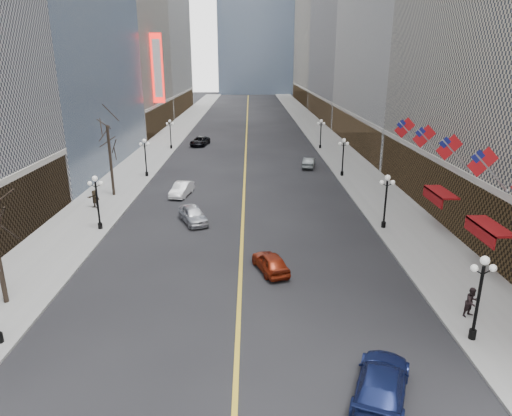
{
  "coord_description": "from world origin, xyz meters",
  "views": [
    {
      "loc": [
        0.67,
        -5.63,
        13.51
      ],
      "look_at": [
        0.95,
        15.57,
        6.6
      ],
      "focal_mm": 32.0,
      "sensor_mm": 36.0,
      "label": 1
    }
  ],
  "objects_px": {
    "streetlamp_east_3": "(321,131)",
    "car_sb_near": "(381,383)",
    "car_nb_mid": "(182,189)",
    "car_sb_far": "(309,163)",
    "streetlamp_east_0": "(480,290)",
    "streetlamp_east_2": "(343,153)",
    "streetlamp_west_2": "(145,154)",
    "car_sb_mid": "(270,262)",
    "streetlamp_east_1": "(386,196)",
    "streetlamp_west_3": "(170,131)",
    "streetlamp_west_1": "(97,197)",
    "car_nb_far": "(200,141)",
    "car_nb_near": "(193,215)"
  },
  "relations": [
    {
      "from": "streetlamp_east_2",
      "to": "car_nb_mid",
      "type": "relative_size",
      "value": 1.06
    },
    {
      "from": "car_sb_mid",
      "to": "car_sb_far",
      "type": "height_order",
      "value": "car_sb_far"
    },
    {
      "from": "streetlamp_west_2",
      "to": "streetlamp_east_1",
      "type": "bearing_deg",
      "value": -37.33
    },
    {
      "from": "streetlamp_east_2",
      "to": "car_sb_mid",
      "type": "distance_m",
      "value": 27.77
    },
    {
      "from": "streetlamp_west_2",
      "to": "car_nb_far",
      "type": "height_order",
      "value": "streetlamp_west_2"
    },
    {
      "from": "streetlamp_east_1",
      "to": "streetlamp_west_1",
      "type": "xyz_separation_m",
      "value": [
        -23.6,
        0.0,
        0.0
      ]
    },
    {
      "from": "streetlamp_east_1",
      "to": "car_sb_far",
      "type": "relative_size",
      "value": 1.1
    },
    {
      "from": "streetlamp_east_1",
      "to": "car_sb_far",
      "type": "height_order",
      "value": "streetlamp_east_1"
    },
    {
      "from": "streetlamp_east_2",
      "to": "streetlamp_west_2",
      "type": "distance_m",
      "value": 23.6
    },
    {
      "from": "streetlamp_east_2",
      "to": "car_nb_mid",
      "type": "height_order",
      "value": "streetlamp_east_2"
    },
    {
      "from": "streetlamp_east_3",
      "to": "car_sb_far",
      "type": "bearing_deg",
      "value": -104.63
    },
    {
      "from": "streetlamp_east_1",
      "to": "car_sb_mid",
      "type": "relative_size",
      "value": 1.15
    },
    {
      "from": "car_sb_near",
      "to": "car_sb_mid",
      "type": "distance_m",
      "value": 12.78
    },
    {
      "from": "streetlamp_west_1",
      "to": "car_sb_far",
      "type": "distance_m",
      "value": 30.59
    },
    {
      "from": "streetlamp_east_0",
      "to": "car_nb_near",
      "type": "xyz_separation_m",
      "value": [
        -16.09,
        17.79,
        -2.16
      ]
    },
    {
      "from": "streetlamp_east_2",
      "to": "car_sb_near",
      "type": "distance_m",
      "value": 38.49
    },
    {
      "from": "streetlamp_west_2",
      "to": "car_sb_far",
      "type": "bearing_deg",
      "value": 13.6
    },
    {
      "from": "streetlamp_east_2",
      "to": "streetlamp_east_0",
      "type": "bearing_deg",
      "value": -90.0
    },
    {
      "from": "car_nb_far",
      "to": "car_sb_near",
      "type": "height_order",
      "value": "car_sb_near"
    },
    {
      "from": "streetlamp_east_1",
      "to": "car_nb_near",
      "type": "height_order",
      "value": "streetlamp_east_1"
    },
    {
      "from": "streetlamp_east_0",
      "to": "streetlamp_east_3",
      "type": "height_order",
      "value": "same"
    },
    {
      "from": "streetlamp_east_0",
      "to": "car_nb_far",
      "type": "relative_size",
      "value": 0.87
    },
    {
      "from": "car_sb_near",
      "to": "car_sb_mid",
      "type": "height_order",
      "value": "car_sb_near"
    },
    {
      "from": "car_nb_mid",
      "to": "car_sb_near",
      "type": "xyz_separation_m",
      "value": [
        12.54,
        -30.09,
        0.04
      ]
    },
    {
      "from": "streetlamp_east_2",
      "to": "car_sb_mid",
      "type": "relative_size",
      "value": 1.15
    },
    {
      "from": "car_sb_near",
      "to": "car_nb_mid",
      "type": "bearing_deg",
      "value": -45.73
    },
    {
      "from": "car_nb_far",
      "to": "streetlamp_west_3",
      "type": "bearing_deg",
      "value": -132.35
    },
    {
      "from": "streetlamp_west_1",
      "to": "car_sb_far",
      "type": "relative_size",
      "value": 1.1
    },
    {
      "from": "streetlamp_west_3",
      "to": "streetlamp_east_1",
      "type": "bearing_deg",
      "value": -56.75
    },
    {
      "from": "streetlamp_east_0",
      "to": "car_sb_near",
      "type": "bearing_deg",
      "value": -145.02
    },
    {
      "from": "streetlamp_east_0",
      "to": "car_sb_near",
      "type": "relative_size",
      "value": 0.89
    },
    {
      "from": "streetlamp_west_1",
      "to": "streetlamp_east_0",
      "type": "bearing_deg",
      "value": -34.14
    },
    {
      "from": "streetlamp_east_1",
      "to": "streetlamp_west_2",
      "type": "relative_size",
      "value": 1.0
    },
    {
      "from": "streetlamp_east_3",
      "to": "car_nb_far",
      "type": "distance_m",
      "value": 19.8
    },
    {
      "from": "streetlamp_west_1",
      "to": "car_sb_mid",
      "type": "bearing_deg",
      "value": -29.76
    },
    {
      "from": "streetlamp_east_0",
      "to": "streetlamp_west_2",
      "type": "distance_m",
      "value": 41.39
    },
    {
      "from": "streetlamp_east_1",
      "to": "streetlamp_west_3",
      "type": "height_order",
      "value": "same"
    },
    {
      "from": "car_sb_far",
      "to": "streetlamp_west_1",
      "type": "bearing_deg",
      "value": 60.1
    },
    {
      "from": "car_sb_near",
      "to": "streetlamp_east_2",
      "type": "bearing_deg",
      "value": -76.9
    },
    {
      "from": "streetlamp_west_1",
      "to": "car_sb_far",
      "type": "xyz_separation_m",
      "value": [
        20.18,
        22.88,
        -2.22
      ]
    },
    {
      "from": "car_nb_far",
      "to": "car_sb_far",
      "type": "xyz_separation_m",
      "value": [
        15.98,
        -16.4,
        -0.05
      ]
    },
    {
      "from": "streetlamp_east_1",
      "to": "streetlamp_east_2",
      "type": "relative_size",
      "value": 1.0
    },
    {
      "from": "car_nb_far",
      "to": "car_sb_far",
      "type": "height_order",
      "value": "car_nb_far"
    },
    {
      "from": "streetlamp_east_3",
      "to": "car_sb_mid",
      "type": "distance_m",
      "value": 45.03
    },
    {
      "from": "car_nb_mid",
      "to": "car_sb_far",
      "type": "relative_size",
      "value": 1.03
    },
    {
      "from": "streetlamp_east_1",
      "to": "car_nb_near",
      "type": "distance_m",
      "value": 16.33
    },
    {
      "from": "streetlamp_west_3",
      "to": "car_sb_near",
      "type": "xyz_separation_m",
      "value": [
        17.88,
        -56.0,
        -2.16
      ]
    },
    {
      "from": "car_nb_far",
      "to": "car_sb_mid",
      "type": "xyz_separation_m",
      "value": [
        9.6,
        -47.17,
        -0.05
      ]
    },
    {
      "from": "streetlamp_east_3",
      "to": "streetlamp_west_2",
      "type": "height_order",
      "value": "same"
    },
    {
      "from": "streetlamp_east_3",
      "to": "car_sb_near",
      "type": "relative_size",
      "value": 0.89
    }
  ]
}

